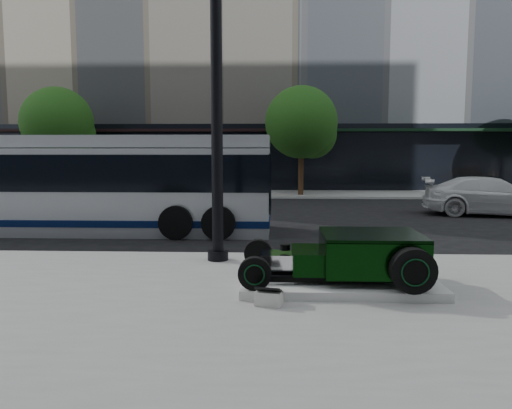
{
  "coord_description": "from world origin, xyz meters",
  "views": [
    {
      "loc": [
        -0.29,
        -13.44,
        2.53
      ],
      "look_at": [
        -0.78,
        -1.51,
        1.2
      ],
      "focal_mm": 35.0,
      "sensor_mm": 36.0,
      "label": 1
    }
  ],
  "objects_px": {
    "transit_bus": "(74,183)",
    "hot_rod": "(358,255)",
    "lamppost": "(216,83)",
    "white_sedan": "(492,196)"
  },
  "relations": [
    {
      "from": "transit_bus",
      "to": "hot_rod",
      "type": "bearing_deg",
      "value": -39.95
    },
    {
      "from": "lamppost",
      "to": "transit_bus",
      "type": "relative_size",
      "value": 0.68
    },
    {
      "from": "transit_bus",
      "to": "white_sedan",
      "type": "distance_m",
      "value": 15.07
    },
    {
      "from": "lamppost",
      "to": "transit_bus",
      "type": "distance_m",
      "value": 7.01
    },
    {
      "from": "transit_bus",
      "to": "white_sedan",
      "type": "height_order",
      "value": "transit_bus"
    },
    {
      "from": "hot_rod",
      "to": "white_sedan",
      "type": "height_order",
      "value": "white_sedan"
    },
    {
      "from": "hot_rod",
      "to": "transit_bus",
      "type": "relative_size",
      "value": 0.27
    },
    {
      "from": "lamppost",
      "to": "white_sedan",
      "type": "bearing_deg",
      "value": 42.29
    },
    {
      "from": "hot_rod",
      "to": "lamppost",
      "type": "xyz_separation_m",
      "value": [
        -2.71,
        2.03,
        3.21
      ]
    },
    {
      "from": "hot_rod",
      "to": "transit_bus",
      "type": "xyz_separation_m",
      "value": [
        -7.63,
        6.39,
        0.79
      ]
    }
  ]
}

